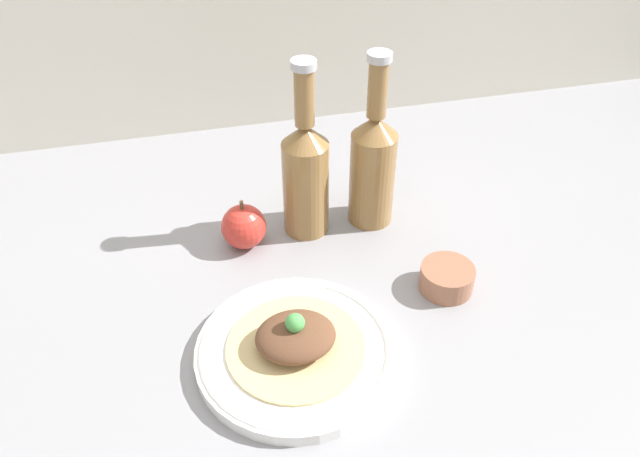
% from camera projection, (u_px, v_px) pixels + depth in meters
% --- Properties ---
extents(ground_plane, '(1.80, 1.10, 0.04)m').
position_uv_depth(ground_plane, '(330.00, 303.00, 0.93)').
color(ground_plane, gray).
extents(plate, '(0.26, 0.26, 0.02)m').
position_uv_depth(plate, '(296.00, 351.00, 0.81)').
color(plate, white).
rests_on(plate, ground_plane).
extents(plated_food, '(0.18, 0.18, 0.06)m').
position_uv_depth(plated_food, '(296.00, 339.00, 0.80)').
color(plated_food, '#D6BC7F').
rests_on(plated_food, plate).
extents(cider_bottle_left, '(0.07, 0.07, 0.29)m').
position_uv_depth(cider_bottle_left, '(306.00, 173.00, 0.97)').
color(cider_bottle_left, olive).
rests_on(cider_bottle_left, ground_plane).
extents(cider_bottle_right, '(0.07, 0.07, 0.29)m').
position_uv_depth(cider_bottle_right, '(373.00, 164.00, 0.99)').
color(cider_bottle_right, olive).
rests_on(cider_bottle_right, ground_plane).
extents(apple, '(0.07, 0.07, 0.09)m').
position_uv_depth(apple, '(244.00, 227.00, 0.98)').
color(apple, red).
rests_on(apple, ground_plane).
extents(dipping_bowl, '(0.08, 0.08, 0.04)m').
position_uv_depth(dipping_bowl, '(447.00, 278.00, 0.91)').
color(dipping_bowl, '#996047').
rests_on(dipping_bowl, ground_plane).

